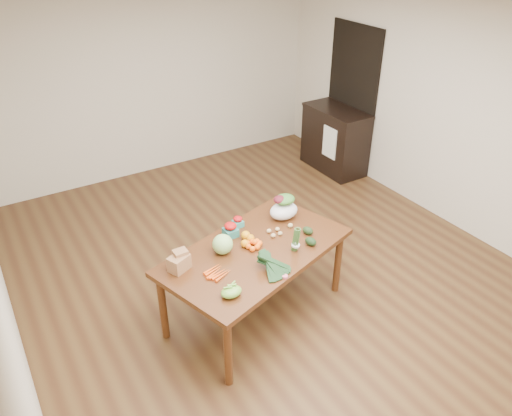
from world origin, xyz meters
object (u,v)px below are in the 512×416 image
cabinet (335,140)px  cabbage (223,244)px  mandarin_cluster (255,243)px  salad_bag (284,208)px  dining_table (256,282)px  asparagus_bundle (296,239)px  paper_bag (179,262)px  kale_bunch (276,265)px

cabinet → cabbage: 3.58m
mandarin_cluster → salad_bag: 0.59m
dining_table → salad_bag: (0.52, 0.32, 0.49)m
cabinet → asparagus_bundle: bearing=-135.9°
cabinet → paper_bag: cabinet is taller
cabinet → kale_bunch: (-2.71, -2.48, 0.36)m
cabinet → kale_bunch: 3.69m
dining_table → asparagus_bundle: size_ratio=7.00×
kale_bunch → asparagus_bundle: 0.37m
cabbage → salad_bag: salad_bag is taller
paper_bag → cabbage: bearing=2.8°
paper_bag → kale_bunch: 0.83m
mandarin_cluster → asparagus_bundle: size_ratio=0.72×
paper_bag → mandarin_cluster: bearing=-4.3°
paper_bag → kale_bunch: (0.68, -0.47, -0.00)m
dining_table → mandarin_cluster: 0.42m
cabbage → mandarin_cluster: cabbage is taller
dining_table → paper_bag: 0.85m
dining_table → cabbage: 0.55m
cabinet → salad_bag: (-2.15, -1.79, 0.39)m
dining_table → cabinet: cabinet is taller
mandarin_cluster → salad_bag: salad_bag is taller
cabinet → mandarin_cluster: (-2.66, -2.07, 0.32)m
salad_bag → asparagus_bundle: bearing=-113.4°
cabinet → salad_bag: salad_bag is taller
mandarin_cluster → kale_bunch: kale_bunch is taller
cabinet → paper_bag: (-3.39, -2.01, 0.36)m
kale_bunch → asparagus_bundle: size_ratio=1.60×
dining_table → kale_bunch: kale_bunch is taller
kale_bunch → cabbage: bearing=99.6°
cabinet → mandarin_cluster: size_ratio=5.67×
paper_bag → cabinet: bearing=30.7°
dining_table → asparagus_bundle: (0.30, -0.21, 0.50)m
paper_bag → cabbage: cabbage is taller
dining_table → cabinet: 3.41m
cabinet → cabbage: bearing=-146.0°
paper_bag → cabbage: 0.43m
kale_bunch → salad_bag: bearing=34.3°
mandarin_cluster → asparagus_bundle: (0.28, -0.24, 0.08)m
dining_table → mandarin_cluster: mandarin_cluster is taller
paper_bag → mandarin_cluster: size_ratio=1.31×
kale_bunch → salad_bag: (0.55, 0.69, 0.03)m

